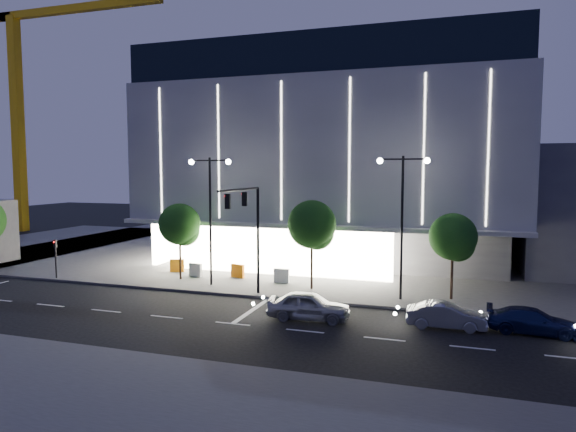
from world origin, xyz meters
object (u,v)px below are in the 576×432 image
Objects in this scene: ped_signal_far at (56,255)px; tree_mid at (312,227)px; car_second at (446,316)px; barrier_d at (281,276)px; traffic_mast at (249,221)px; barrier_b at (195,270)px; street_lamp_west at (210,202)px; street_lamp_east at (402,206)px; car_third at (533,321)px; barrier_a at (177,265)px; barrier_c at (238,271)px; tower_crane at (22,75)px; tree_right at (453,239)px; tree_left at (180,226)px; car_lead at (309,306)px.

ped_signal_far is 19.35m from tree_mid.
barrier_d is (-11.31, 6.89, -0.01)m from car_second.
barrier_b is (-6.37, 4.77, -4.38)m from traffic_mast.
barrier_b is at bearing 138.32° from street_lamp_west.
street_lamp_west reaches higher than tree_mid.
traffic_mast is 0.79× the size of street_lamp_east.
barrier_a is (-24.53, 7.60, 0.02)m from car_third.
traffic_mast is at bearing -96.85° from barrier_d.
barrier_d is at bearing 13.43° from barrier_b.
car_second is 4.15m from car_third.
barrier_b is at bearing 173.38° from tree_mid.
tower_crane is at bearing 167.44° from barrier_c.
ped_signal_far is at bearing -174.86° from tree_right.
barrier_d is at bearing 56.46° from car_second.
barrier_c is (38.73, -19.26, -19.86)m from tower_crane.
tree_right reaches higher than ped_signal_far.
tree_mid is (19.03, 2.52, 2.45)m from ped_signal_far.
tree_left reaches higher than tree_right.
tree_mid is at bearing -24.65° from barrier_d.
car_lead is (11.61, -6.54, -3.26)m from tree_left.
barrier_a is at bearing 53.02° from car_lead.
street_lamp_west is at bearing -18.94° from tree_left.
barrier_b is (-9.40, 1.09, -3.68)m from tree_mid.
tower_crane reaches higher than tree_mid.
traffic_mast is at bearing -23.56° from barrier_b.
tower_crane reaches higher than barrier_a.
car_third is at bearing -24.47° from tower_crane.
car_lead is 4.11× the size of barrier_c.
tree_left is (-2.97, 1.02, -1.92)m from street_lamp_west.
tree_left reaches higher than barrier_c.
tree_left is (34.95, -20.98, -16.47)m from tower_crane.
tower_crane is 45.32m from barrier_b.
traffic_mast is at bearing 87.61° from car_third.
car_second is (11.78, -2.11, -4.37)m from traffic_mast.
ped_signal_far is 0.09× the size of tower_crane.
tree_left is at bearing -75.13° from barrier_a.
tree_right is (16.03, 1.02, -2.07)m from street_lamp_west.
tree_mid is (-5.97, 1.02, -1.62)m from street_lamp_east.
tree_right is at bearing 18.63° from street_lamp_east.
tree_mid reaches higher than tree_right.
barrier_d is (42.39, -19.87, -19.86)m from tower_crane.
tower_crane reaches higher than tree_right.
car_lead reaches higher than barrier_a.
street_lamp_west is 7.28m from tree_mid.
barrier_b is at bearing 51.89° from car_lead.
street_lamp_west is 17.32m from car_second.
car_lead is at bearing -29.39° from tree_left.
tree_right is at bearing -4.60° from car_second.
tree_right is (3.03, 1.02, -2.07)m from street_lamp_east.
barrier_c is at bearing 18.31° from ped_signal_far.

